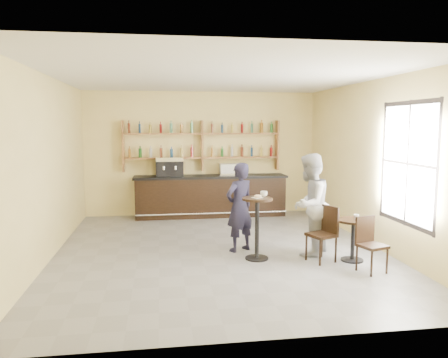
{
  "coord_description": "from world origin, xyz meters",
  "views": [
    {
      "loc": [
        -1.07,
        -7.9,
        2.33
      ],
      "look_at": [
        0.2,
        0.8,
        1.25
      ],
      "focal_mm": 35.0,
      "sensor_mm": 36.0,
      "label": 1
    }
  ],
  "objects": [
    {
      "name": "donut",
      "position": [
        0.58,
        -0.64,
        1.12
      ],
      "size": [
        0.16,
        0.16,
        0.05
      ],
      "primitive_type": "torus",
      "rotation": [
        0.0,
        0.0,
        -0.27
      ],
      "color": "#E6A854",
      "rests_on": "napkin"
    },
    {
      "name": "liquor_bottles",
      "position": [
        0.0,
        3.37,
        1.98
      ],
      "size": [
        3.68,
        0.1,
        1.0
      ],
      "primitive_type": null,
      "color": "#8C5919",
      "rests_on": "shelf_unit"
    },
    {
      "name": "man_main",
      "position": [
        0.36,
        -0.07,
        0.83
      ],
      "size": [
        0.72,
        0.64,
        1.66
      ],
      "primitive_type": "imported",
      "rotation": [
        0.0,
        0.0,
        3.66
      ],
      "color": "black",
      "rests_on": "floor"
    },
    {
      "name": "wall_left",
      "position": [
        -3.0,
        0.0,
        1.6
      ],
      "size": [
        0.0,
        7.0,
        7.0
      ],
      "primitive_type": "plane",
      "rotation": [
        1.57,
        0.0,
        1.57
      ],
      "color": "#F6DF8C",
      "rests_on": "floor"
    },
    {
      "name": "wall_right",
      "position": [
        3.0,
        0.0,
        1.6
      ],
      "size": [
        0.0,
        7.0,
        7.0
      ],
      "primitive_type": "plane",
      "rotation": [
        1.57,
        0.0,
        -1.57
      ],
      "color": "#F6DF8C",
      "rests_on": "floor"
    },
    {
      "name": "floor",
      "position": [
        0.0,
        0.0,
        0.0
      ],
      "size": [
        7.0,
        7.0,
        0.0
      ],
      "primitive_type": "plane",
      "color": "slate",
      "rests_on": "ground"
    },
    {
      "name": "patron_second",
      "position": [
        1.57,
        -0.47,
        0.92
      ],
      "size": [
        1.12,
        1.13,
        1.84
      ],
      "primitive_type": "imported",
      "rotation": [
        0.0,
        0.0,
        -2.31
      ],
      "color": "#98989D",
      "rests_on": "floor"
    },
    {
      "name": "pastry_case",
      "position": [
        0.67,
        3.15,
        1.2
      ],
      "size": [
        0.54,
        0.46,
        0.29
      ],
      "primitive_type": null,
      "rotation": [
        0.0,
        0.0,
        0.14
      ],
      "color": "silver",
      "rests_on": "bar_counter"
    },
    {
      "name": "pedestal_table",
      "position": [
        0.57,
        -0.63,
        0.55
      ],
      "size": [
        0.7,
        0.7,
        1.09
      ],
      "primitive_type": null,
      "rotation": [
        0.0,
        0.0,
        -0.44
      ],
      "color": "black",
      "rests_on": "floor"
    },
    {
      "name": "bar_counter",
      "position": [
        0.19,
        3.15,
        0.53
      ],
      "size": [
        3.9,
        0.76,
        1.06
      ],
      "primitive_type": null,
      "color": "black",
      "rests_on": "floor"
    },
    {
      "name": "wall_front",
      "position": [
        0.0,
        -3.5,
        1.6
      ],
      "size": [
        7.0,
        0.0,
        7.0
      ],
      "primitive_type": "plane",
      "rotation": [
        -1.57,
        0.0,
        0.0
      ],
      "color": "#F6DF8C",
      "rests_on": "floor"
    },
    {
      "name": "window_pane",
      "position": [
        2.99,
        -1.2,
        1.7
      ],
      "size": [
        0.0,
        2.0,
        2.0
      ],
      "primitive_type": "plane",
      "rotation": [
        1.57,
        0.0,
        -1.57
      ],
      "color": "white",
      "rests_on": "wall_right"
    },
    {
      "name": "cup_pedestal",
      "position": [
        0.71,
        -0.53,
        1.14
      ],
      "size": [
        0.16,
        0.16,
        0.1
      ],
      "primitive_type": "imported",
      "rotation": [
        0.0,
        0.0,
        -0.38
      ],
      "color": "white",
      "rests_on": "pedestal_table"
    },
    {
      "name": "espresso_machine",
      "position": [
        -0.85,
        3.15,
        1.3
      ],
      "size": [
        0.69,
        0.46,
        0.48
      ],
      "primitive_type": null,
      "rotation": [
        0.0,
        0.0,
        0.05
      ],
      "color": "black",
      "rests_on": "bar_counter"
    },
    {
      "name": "window_frame",
      "position": [
        2.99,
        -1.2,
        1.7
      ],
      "size": [
        0.04,
        1.7,
        2.1
      ],
      "primitive_type": null,
      "color": "black",
      "rests_on": "wall_right"
    },
    {
      "name": "wall_back",
      "position": [
        0.0,
        3.5,
        1.6
      ],
      "size": [
        7.0,
        0.0,
        7.0
      ],
      "primitive_type": "plane",
      "rotation": [
        1.57,
        0.0,
        0.0
      ],
      "color": "#F6DF8C",
      "rests_on": "floor"
    },
    {
      "name": "cafe_table",
      "position": [
        2.19,
        -0.96,
        0.37
      ],
      "size": [
        0.76,
        0.76,
        0.73
      ],
      "primitive_type": null,
      "rotation": [
        0.0,
        0.0,
        -0.41
      ],
      "color": "black",
      "rests_on": "floor"
    },
    {
      "name": "napkin",
      "position": [
        0.57,
        -0.63,
        1.09
      ],
      "size": [
        0.22,
        0.22,
        0.0
      ],
      "primitive_type": "cube",
      "rotation": [
        0.0,
        0.0,
        0.52
      ],
      "color": "white",
      "rests_on": "pedestal_table"
    },
    {
      "name": "ceiling",
      "position": [
        0.0,
        0.0,
        3.2
      ],
      "size": [
        7.0,
        7.0,
        0.0
      ],
      "primitive_type": "plane",
      "rotation": [
        3.14,
        0.0,
        0.0
      ],
      "color": "white",
      "rests_on": "wall_back"
    },
    {
      "name": "chair_south",
      "position": [
        2.24,
        -1.56,
        0.44
      ],
      "size": [
        0.48,
        0.48,
        0.88
      ],
      "primitive_type": null,
      "rotation": [
        0.0,
        0.0,
        0.31
      ],
      "color": "black",
      "rests_on": "floor"
    },
    {
      "name": "cup_cafe",
      "position": [
        2.24,
        -0.96,
        0.77
      ],
      "size": [
        0.11,
        0.11,
        0.09
      ],
      "primitive_type": "imported",
      "rotation": [
        0.0,
        0.0,
        -0.23
      ],
      "color": "white",
      "rests_on": "cafe_table"
    },
    {
      "name": "shelf_unit",
      "position": [
        0.0,
        3.37,
        1.81
      ],
      "size": [
        4.0,
        0.26,
        1.4
      ],
      "primitive_type": null,
      "color": "brown",
      "rests_on": "wall_back"
    },
    {
      "name": "chair_west",
      "position": [
        1.64,
        -0.91,
        0.48
      ],
      "size": [
        0.54,
        0.54,
        0.96
      ],
      "primitive_type": null,
      "rotation": [
        0.0,
        0.0,
        -1.2
      ],
      "color": "black",
      "rests_on": "floor"
    }
  ]
}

